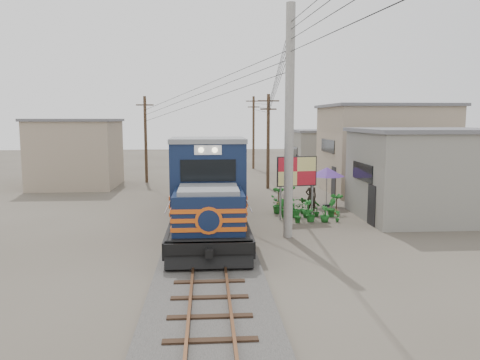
{
  "coord_description": "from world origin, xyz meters",
  "views": [
    {
      "loc": [
        -0.04,
        -20.5,
        5.2
      ],
      "look_at": [
        1.57,
        2.28,
        2.2
      ],
      "focal_mm": 35.0,
      "sensor_mm": 36.0,
      "label": 1
    }
  ],
  "objects": [
    {
      "name": "wooden_pole_far",
      "position": [
        4.8,
        28.0,
        3.93
      ],
      "size": [
        1.6,
        0.24,
        7.5
      ],
      "color": "#4C3826",
      "rests_on": "ground"
    },
    {
      "name": "ballast",
      "position": [
        0.0,
        10.0,
        0.08
      ],
      "size": [
        3.6,
        70.0,
        0.16
      ],
      "primitive_type": "cube",
      "color": "#595651",
      "rests_on": "ground"
    },
    {
      "name": "locomotive",
      "position": [
        0.0,
        3.21,
        1.84
      ],
      "size": [
        3.16,
        17.23,
        4.27
      ],
      "color": "black",
      "rests_on": "ground"
    },
    {
      "name": "wooden_pole_left",
      "position": [
        -5.0,
        18.0,
        3.68
      ],
      "size": [
        1.6,
        0.24,
        7.0
      ],
      "color": "#4C3826",
      "rests_on": "ground"
    },
    {
      "name": "market_umbrella",
      "position": [
        7.07,
        6.65,
        2.05
      ],
      "size": [
        2.65,
        2.65,
        2.34
      ],
      "rotation": [
        0.0,
        0.0,
        -0.3
      ],
      "color": "black",
      "rests_on": "ground"
    },
    {
      "name": "shophouse_back",
      "position": [
        11.0,
        22.0,
        2.11
      ],
      "size": [
        6.3,
        6.3,
        4.2
      ],
      "color": "gray",
      "rests_on": "ground"
    },
    {
      "name": "ground",
      "position": [
        0.0,
        0.0,
        0.0
      ],
      "size": [
        120.0,
        120.0,
        0.0
      ],
      "primitive_type": "plane",
      "color": "#473F35",
      "rests_on": "ground"
    },
    {
      "name": "vendor",
      "position": [
        5.65,
        4.49,
        0.92
      ],
      "size": [
        0.75,
        0.58,
        1.84
      ],
      "primitive_type": "imported",
      "rotation": [
        0.0,
        0.0,
        3.36
      ],
      "color": "black",
      "rests_on": "ground"
    },
    {
      "name": "utility_pole_main",
      "position": [
        3.5,
        -0.5,
        5.0
      ],
      "size": [
        0.4,
        0.4,
        10.0
      ],
      "color": "#9E9B93",
      "rests_on": "ground"
    },
    {
      "name": "plant_nursery",
      "position": [
        4.78,
        3.58,
        0.46
      ],
      "size": [
        3.44,
        3.15,
        1.04
      ],
      "color": "#1C6420",
      "rests_on": "ground"
    },
    {
      "name": "power_lines",
      "position": [
        -0.14,
        8.49,
        7.56
      ],
      "size": [
        9.65,
        19.0,
        3.3
      ],
      "color": "black",
      "rests_on": "ground"
    },
    {
      "name": "shophouse_left",
      "position": [
        -10.0,
        16.0,
        2.61
      ],
      "size": [
        6.3,
        6.3,
        5.2
      ],
      "color": "gray",
      "rests_on": "ground"
    },
    {
      "name": "billboard",
      "position": [
        4.57,
        3.13,
        2.42
      ],
      "size": [
        2.12,
        0.46,
        3.29
      ],
      "rotation": [
        0.0,
        0.0,
        0.16
      ],
      "color": "#99999E",
      "rests_on": "ground"
    },
    {
      "name": "shophouse_front",
      "position": [
        11.5,
        3.0,
        2.36
      ],
      "size": [
        7.35,
        6.3,
        4.7
      ],
      "color": "gray",
      "rests_on": "ground"
    },
    {
      "name": "track",
      "position": [
        0.0,
        10.0,
        0.26
      ],
      "size": [
        1.15,
        70.0,
        0.12
      ],
      "color": "#51331E",
      "rests_on": "ground"
    },
    {
      "name": "wooden_pole_mid",
      "position": [
        4.5,
        14.0,
        3.68
      ],
      "size": [
        1.6,
        0.24,
        7.0
      ],
      "color": "#4C3826",
      "rests_on": "ground"
    },
    {
      "name": "shophouse_mid",
      "position": [
        12.5,
        12.0,
        3.11
      ],
      "size": [
        8.4,
        7.35,
        6.2
      ],
      "color": "gray",
      "rests_on": "ground"
    }
  ]
}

